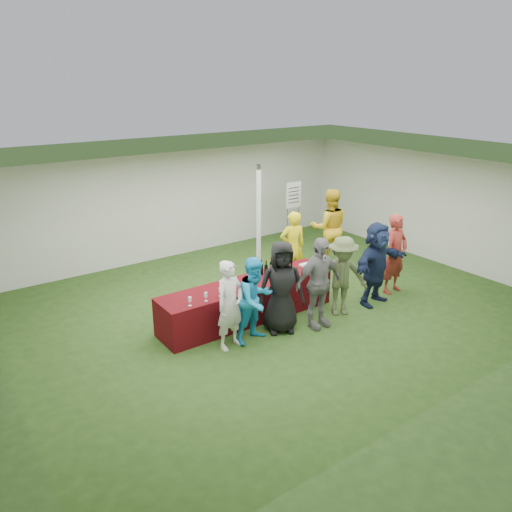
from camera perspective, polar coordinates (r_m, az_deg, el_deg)
ground at (r=10.35m, az=1.94°, el=-5.72°), size 60.00×60.00×0.00m
tent at (r=11.05m, az=0.30°, el=3.47°), size 10.00×10.00×10.00m
serving_table at (r=9.69m, az=-0.97°, el=-5.11°), size 3.60×0.80×0.75m
wine_bottles at (r=9.94m, az=1.51°, el=-1.35°), size 0.77×0.16×0.32m
wine_glasses at (r=9.07m, az=-2.45°, el=-3.56°), size 2.69×0.12×0.16m
water_bottle at (r=9.61m, az=-0.82°, el=-2.22°), size 0.07×0.07×0.23m
bar_towel at (r=10.45m, az=5.76°, el=-1.00°), size 0.25×0.18×0.03m
dump_bucket at (r=10.31m, az=7.29°, el=-0.90°), size 0.23×0.23×0.18m
wine_list_sign at (r=13.64m, az=4.31°, el=6.42°), size 0.50×0.03×1.80m
staff_pourer at (r=11.31m, az=4.19°, el=1.03°), size 0.70×0.56×1.66m
staff_back at (r=12.43m, az=8.38°, el=3.24°), size 1.18×1.11×1.92m
customer_0 at (r=8.53m, az=-2.98°, el=-5.63°), size 0.64×0.49×1.59m
customer_1 at (r=8.75m, az=-0.06°, el=-5.03°), size 0.84×0.70×1.56m
customer_2 at (r=9.05m, az=2.91°, el=-3.58°), size 1.00×0.86×1.73m
customer_3 at (r=9.27m, az=7.14°, el=-3.09°), size 1.04×0.46×1.75m
customer_4 at (r=9.84m, az=9.78°, el=-2.29°), size 1.20×1.00×1.61m
customer_5 at (r=10.44m, az=13.56°, el=-0.85°), size 1.67×0.74×1.74m
customer_6 at (r=11.12m, az=15.64°, el=0.22°), size 0.67×0.47×1.74m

